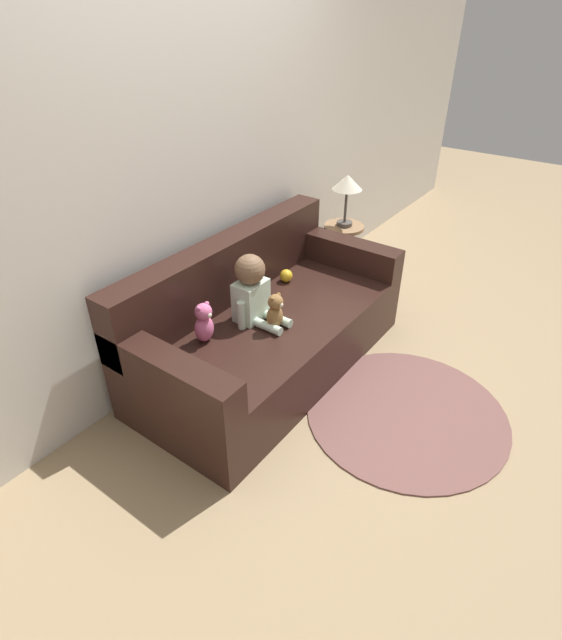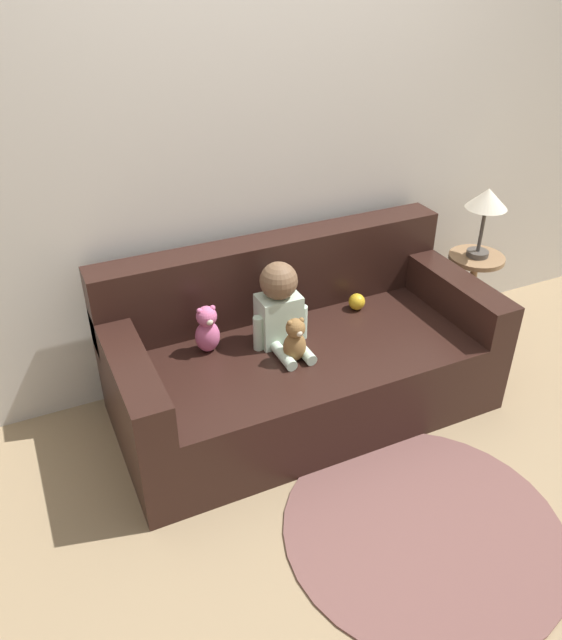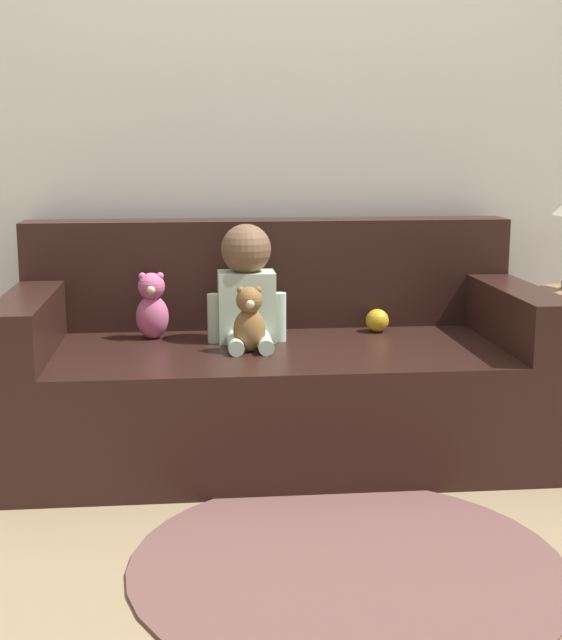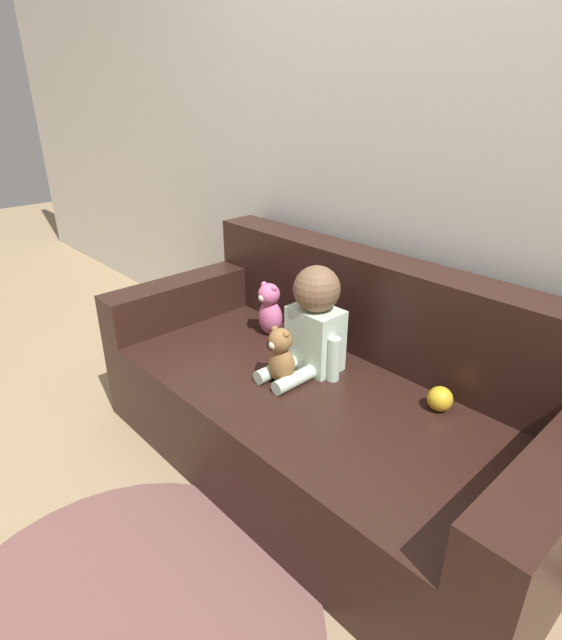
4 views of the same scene
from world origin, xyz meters
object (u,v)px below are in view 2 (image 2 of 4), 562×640
at_px(plush_toy_side, 207,329).
at_px(toy_ball, 357,302).
at_px(couch, 299,356).
at_px(teddy_bear_brown, 295,340).
at_px(side_table, 482,227).
at_px(person_baby, 280,307).

xyz_separation_m(plush_toy_side, toy_ball, (0.82, 0.03, -0.08)).
xyz_separation_m(couch, plush_toy_side, (-0.43, 0.08, 0.23)).
distance_m(teddy_bear_brown, plush_toy_side, 0.41).
distance_m(teddy_bear_brown, side_table, 1.30).
xyz_separation_m(person_baby, plush_toy_side, (-0.33, 0.08, -0.07)).
xyz_separation_m(person_baby, teddy_bear_brown, (-0.00, -0.16, -0.08)).
relative_size(person_baby, side_table, 0.45).
height_order(couch, plush_toy_side, couch).
xyz_separation_m(couch, teddy_bear_brown, (-0.10, -0.16, 0.22)).
xyz_separation_m(couch, toy_ball, (0.39, 0.11, 0.15)).
bearing_deg(side_table, couch, -174.27).
xyz_separation_m(plush_toy_side, side_table, (1.59, 0.04, 0.20)).
height_order(couch, side_table, side_table).
bearing_deg(side_table, person_baby, -174.84).
bearing_deg(toy_ball, couch, -163.84).
bearing_deg(person_baby, side_table, 5.16).
relative_size(person_baby, toy_ball, 4.81).
distance_m(person_baby, toy_ball, 0.52).
distance_m(plush_toy_side, side_table, 1.60).
relative_size(couch, toy_ball, 21.29).
bearing_deg(person_baby, teddy_bear_brown, -90.70).
bearing_deg(person_baby, plush_toy_side, 167.17).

